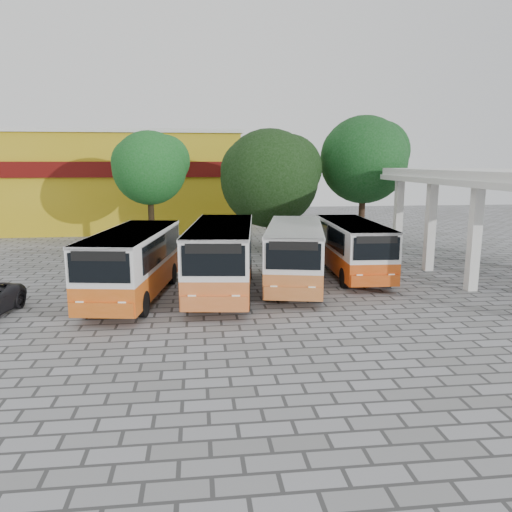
{
  "coord_description": "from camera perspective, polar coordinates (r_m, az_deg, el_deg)",
  "views": [
    {
      "loc": [
        -4.54,
        -19.05,
        5.8
      ],
      "look_at": [
        -1.87,
        3.48,
        1.5
      ],
      "focal_mm": 35.0,
      "sensor_mm": 36.0,
      "label": 1
    }
  ],
  "objects": [
    {
      "name": "bus_far_left",
      "position": [
        21.88,
        -13.88,
        -0.43
      ],
      "size": [
        3.71,
        8.4,
        2.91
      ],
      "rotation": [
        0.0,
        0.0,
        -0.16
      ],
      "color": "#D55A15",
      "rests_on": "ground"
    },
    {
      "name": "tree_left",
      "position": [
        34.18,
        -11.99,
        10.07
      ],
      "size": [
        5.11,
        4.87,
        7.82
      ],
      "color": "black",
      "rests_on": "ground"
    },
    {
      "name": "shophouse_block",
      "position": [
        45.53,
        -15.07,
        8.31
      ],
      "size": [
        20.4,
        10.4,
        8.3
      ],
      "color": "#B89913",
      "rests_on": "ground"
    },
    {
      "name": "tree_right",
      "position": [
        36.35,
        12.34,
        11.01
      ],
      "size": [
        6.39,
        6.09,
        8.97
      ],
      "color": "#3F2A1C",
      "rests_on": "ground"
    },
    {
      "name": "bus_centre_left",
      "position": [
        22.14,
        -3.93,
        0.24
      ],
      "size": [
        3.58,
        8.79,
        3.08
      ],
      "rotation": [
        0.0,
        0.0,
        -0.12
      ],
      "color": "orange",
      "rests_on": "ground"
    },
    {
      "name": "terminal_shelter",
      "position": [
        27.54,
        26.61,
        7.77
      ],
      "size": [
        6.8,
        15.8,
        5.4
      ],
      "color": "silver",
      "rests_on": "ground"
    },
    {
      "name": "bus_centre_right",
      "position": [
        23.45,
        4.46,
        0.57
      ],
      "size": [
        4.05,
        8.42,
        2.89
      ],
      "rotation": [
        0.0,
        0.0,
        -0.21
      ],
      "color": "#C46B30",
      "rests_on": "ground"
    },
    {
      "name": "bus_far_right",
      "position": [
        25.96,
        11.0,
        1.23
      ],
      "size": [
        2.65,
        7.76,
        2.77
      ],
      "rotation": [
        0.0,
        0.0,
        -0.04
      ],
      "color": "#CD480E",
      "rests_on": "ground"
    },
    {
      "name": "tree_middle",
      "position": [
        33.36,
        1.68,
        9.23
      ],
      "size": [
        6.8,
        6.48,
        7.95
      ],
      "color": "#312014",
      "rests_on": "ground"
    },
    {
      "name": "ground",
      "position": [
        20.43,
        6.4,
        -5.84
      ],
      "size": [
        90.0,
        90.0,
        0.0
      ],
      "primitive_type": "plane",
      "color": "slate",
      "rests_on": "ground"
    }
  ]
}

